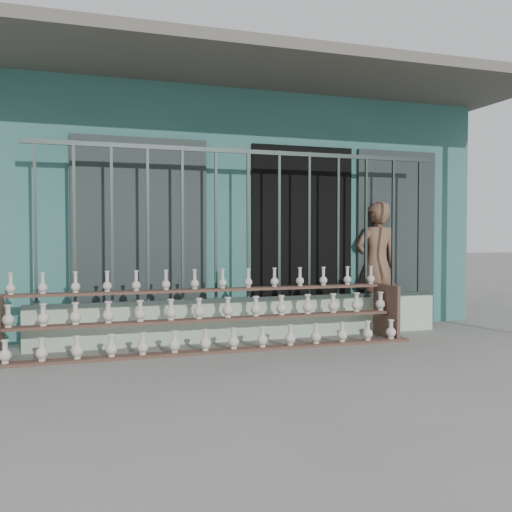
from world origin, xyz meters
name	(u,v)px	position (x,y,z in m)	size (l,w,h in m)	color
ground	(288,362)	(0.00, 0.00, 0.00)	(60.00, 60.00, 0.00)	slate
workshop_building	(196,212)	(0.00, 4.23, 1.62)	(7.40, 6.60, 3.21)	#316761
parapet_wall	(248,320)	(0.00, 1.30, 0.23)	(5.00, 0.20, 0.45)	#AEC8AC
security_fence	(248,226)	(0.00, 1.30, 1.35)	(5.00, 0.04, 1.80)	#283330
shelf_rack	(214,315)	(-0.52, 0.88, 0.36)	(4.50, 0.68, 0.85)	brown
elderly_woman	(377,264)	(1.95, 1.67, 0.84)	(0.62, 0.41, 1.69)	brown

